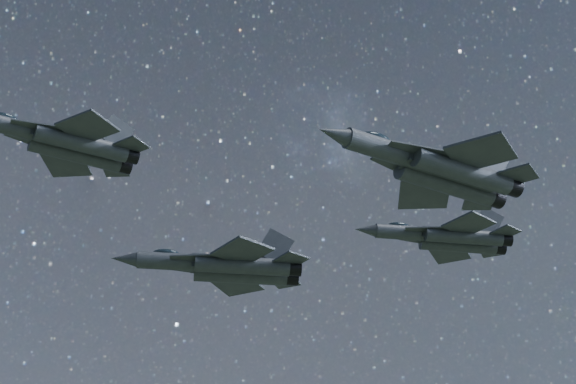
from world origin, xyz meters
name	(u,v)px	position (x,y,z in m)	size (l,w,h in m)	color
jet_lead	(64,142)	(-20.13, -2.95, 149.41)	(15.18, 10.84, 3.88)	#2B3036
jet_left	(226,267)	(1.32, 15.11, 150.95)	(20.06, 13.40, 5.08)	#2B3036
jet_right	(438,169)	(7.90, -13.22, 148.92)	(19.33, 13.70, 4.91)	#2B3036
jet_slot	(448,238)	(18.22, 0.03, 151.18)	(15.95, 10.71, 4.03)	#2B3036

